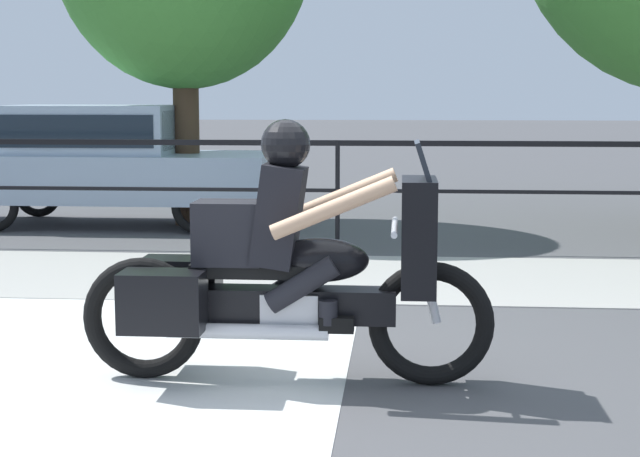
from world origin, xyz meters
TOP-DOWN VIEW (x-y plane):
  - ground_plane at (0.00, 0.00)m, footprint 120.00×120.00m
  - sidewalk_band at (0.00, 3.40)m, footprint 44.00×2.40m
  - crosswalk_band at (-1.40, -0.20)m, footprint 3.56×6.00m
  - fence_railing at (0.00, 4.96)m, footprint 36.00×0.05m
  - motorcycle at (0.00, 0.01)m, footprint 2.47×0.76m
  - parked_car at (-3.19, 6.86)m, footprint 4.21×1.67m

SIDE VIEW (x-z plane):
  - ground_plane at x=0.00m, z-range 0.00..0.00m
  - crosswalk_band at x=-1.40m, z-range 0.00..0.01m
  - sidewalk_band at x=0.00m, z-range 0.00..0.01m
  - motorcycle at x=0.00m, z-range -0.10..1.47m
  - parked_car at x=-3.19m, z-range 0.11..1.68m
  - fence_railing at x=0.00m, z-range 0.35..1.56m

